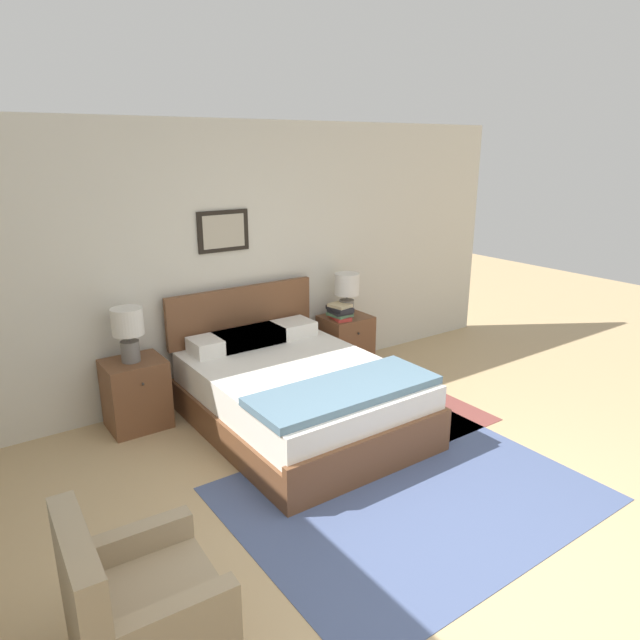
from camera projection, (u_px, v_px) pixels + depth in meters
ground_plane at (477, 582)px, 3.23m from camera, size 16.00×16.00×0.00m
wall_back at (216, 263)px, 5.39m from camera, size 7.27×0.09×2.60m
area_rug_main at (410, 494)px, 4.04m from camera, size 2.46×1.90×0.01m
area_rug_bedside at (419, 405)px, 5.41m from camera, size 0.83×1.30×0.01m
bed at (296, 393)px, 4.95m from camera, size 1.54×2.07×1.06m
armchair at (140, 615)px, 2.64m from camera, size 0.68×0.72×0.82m
nightstand_near_window at (136, 394)px, 4.94m from camera, size 0.50×0.45×0.61m
nightstand_by_door at (345, 343)px, 6.20m from camera, size 0.50×0.45×0.61m
table_lamp_near_window at (128, 328)px, 4.75m from camera, size 0.26×0.26×0.47m
table_lamp_by_door at (347, 289)px, 6.03m from camera, size 0.26×0.26×0.47m
book_thick_bottom at (340, 317)px, 6.01m from camera, size 0.20×0.29×0.04m
book_hardcover_middle at (340, 314)px, 6.00m from camera, size 0.22×0.25×0.03m
book_novel_upper at (340, 312)px, 5.99m from camera, size 0.21×0.25×0.02m
book_slim_near_top at (340, 309)px, 5.98m from camera, size 0.19×0.28×0.04m
book_paperback_top at (340, 305)px, 5.97m from camera, size 0.21×0.24×0.03m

